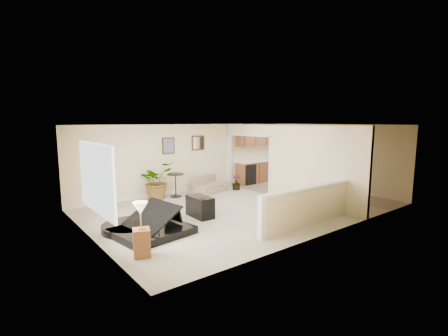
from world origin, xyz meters
TOP-DOWN VIEW (x-y plane):
  - floor at (0.00, 0.00)m, footprint 9.00×9.00m
  - back_wall at (0.00, 3.00)m, footprint 9.00×0.04m
  - front_wall at (0.00, -3.00)m, footprint 9.00×0.04m
  - left_wall at (-4.50, 0.00)m, footprint 0.04×6.00m
  - right_wall at (4.50, 0.00)m, footprint 0.04×6.00m
  - ceiling at (0.00, 0.00)m, footprint 9.00×6.00m
  - kitchen_vinyl at (3.15, 0.00)m, footprint 2.70×6.00m
  - interior_partition at (1.80, 0.25)m, footprint 0.18×5.99m
  - pony_half_wall at (0.08, -2.30)m, footprint 3.42×0.22m
  - left_window at (-4.49, -0.50)m, footprint 0.05×2.15m
  - wall_art_left at (-0.95, 2.97)m, footprint 0.48×0.04m
  - wall_mirror at (0.30, 2.97)m, footprint 0.55×0.04m
  - kitchen_cabinets at (3.19, 2.73)m, footprint 2.36×0.65m
  - piano at (-3.36, -0.38)m, footprint 2.08×2.13m
  - piano_bench at (-1.64, -0.04)m, footprint 0.47×0.87m
  - loveseat at (0.34, 2.38)m, footprint 1.53×1.09m
  - accent_table at (-0.98, 2.46)m, footprint 0.56×0.56m
  - palm_plant at (-1.62, 2.61)m, footprint 1.39×1.29m
  - small_plant at (1.45, 2.09)m, footprint 0.40×0.40m
  - lamp_stand at (-3.99, -1.53)m, footprint 0.41×0.41m

SIDE VIEW (x-z plane):
  - floor at x=0.00m, z-range 0.00..0.00m
  - kitchen_vinyl at x=3.15m, z-range 0.00..0.01m
  - small_plant at x=1.45m, z-range -0.04..0.52m
  - piano_bench at x=-1.64m, z-range 0.00..0.57m
  - loveseat at x=0.34m, z-range -0.09..0.68m
  - lamp_stand at x=-3.99m, z-range -0.08..1.00m
  - pony_half_wall at x=0.08m, z-range 0.02..1.02m
  - accent_table at x=-0.98m, z-range 0.12..0.93m
  - palm_plant at x=-1.62m, z-range -0.01..1.24m
  - piano at x=-3.36m, z-range -0.13..1.42m
  - kitchen_cabinets at x=3.19m, z-range -0.29..2.03m
  - interior_partition at x=1.80m, z-range -0.03..2.47m
  - back_wall at x=0.00m, z-range 0.00..2.50m
  - front_wall at x=0.00m, z-range 0.00..2.50m
  - left_wall at x=-4.50m, z-range 0.00..2.50m
  - right_wall at x=4.50m, z-range 0.00..2.50m
  - left_window at x=-4.49m, z-range 0.73..2.17m
  - wall_art_left at x=-0.95m, z-range 1.46..2.04m
  - wall_mirror at x=0.30m, z-range 1.52..2.08m
  - ceiling at x=0.00m, z-range 2.48..2.52m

